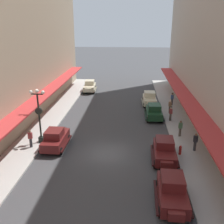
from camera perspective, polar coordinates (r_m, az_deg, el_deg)
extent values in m
plane|color=#424244|center=(23.14, -1.17, -9.13)|extent=(200.00, 200.00, 0.00)
cube|color=#B7B5AD|center=(24.92, -18.78, -7.86)|extent=(3.00, 60.00, 0.15)
cube|color=#B7B5AD|center=(23.65, 17.47, -9.23)|extent=(3.00, 60.00, 0.15)
cube|color=#BF3333|center=(24.03, -20.83, -1.51)|extent=(1.80, 54.00, 0.16)
cube|color=#BF3333|center=(22.60, 19.69, -2.66)|extent=(1.80, 54.00, 0.16)
cube|color=beige|center=(43.19, -4.92, 5.45)|extent=(1.86, 3.97, 0.80)
cube|color=beige|center=(43.26, -4.91, 6.49)|extent=(1.51, 1.76, 0.70)
cube|color=#8C9EA8|center=(43.26, -4.91, 6.49)|extent=(1.44, 1.72, 0.42)
cube|color=beige|center=(41.13, -5.27, 4.80)|extent=(0.95, 0.40, 0.52)
cube|color=#6D6856|center=(43.16, -3.65, 5.03)|extent=(0.39, 3.52, 0.12)
cube|color=#6D6856|center=(43.39, -6.16, 5.03)|extent=(0.39, 3.52, 0.12)
cylinder|color=black|center=(41.88, -4.03, 4.47)|extent=(0.25, 0.69, 0.68)
cylinder|color=black|center=(42.08, -6.22, 4.47)|extent=(0.25, 0.69, 0.68)
cylinder|color=black|center=(44.52, -3.67, 5.36)|extent=(0.25, 0.69, 0.68)
cylinder|color=black|center=(44.70, -5.74, 5.37)|extent=(0.25, 0.69, 0.68)
cube|color=#591919|center=(24.45, -12.26, -6.03)|extent=(1.74, 3.92, 0.80)
cube|color=#591919|center=(23.92, -12.55, -4.66)|extent=(1.46, 1.71, 0.70)
cube|color=#8C9EA8|center=(23.92, -12.55, -4.66)|extent=(1.38, 1.68, 0.42)
cube|color=#591919|center=(26.28, -10.93, -3.98)|extent=(0.94, 0.37, 0.52)
cube|color=black|center=(24.87, -14.31, -6.57)|extent=(0.28, 3.51, 0.12)
cube|color=black|center=(24.33, -10.05, -6.85)|extent=(0.28, 3.51, 0.12)
cylinder|color=black|center=(26.03, -13.04, -5.46)|extent=(0.23, 0.68, 0.68)
cylinder|color=black|center=(25.58, -9.58, -5.66)|extent=(0.23, 0.68, 0.68)
cylinder|color=black|center=(23.72, -15.02, -8.18)|extent=(0.23, 0.68, 0.68)
cylinder|color=black|center=(23.23, -11.23, -8.46)|extent=(0.23, 0.68, 0.68)
cube|color=#591919|center=(17.60, 13.05, -16.98)|extent=(1.82, 3.95, 0.80)
cube|color=#591919|center=(17.38, 13.14, -14.50)|extent=(1.49, 1.74, 0.70)
cube|color=#8C9EA8|center=(17.38, 13.14, -14.50)|extent=(1.42, 1.71, 0.42)
cube|color=#591919|center=(15.91, 13.94, -21.35)|extent=(0.95, 0.39, 0.52)
cube|color=black|center=(17.94, 16.13, -17.78)|extent=(0.34, 3.52, 0.12)
cube|color=black|center=(17.69, 9.76, -17.80)|extent=(0.34, 3.52, 0.12)
cylinder|color=black|center=(16.91, 16.37, -20.77)|extent=(0.24, 0.69, 0.68)
cylinder|color=black|center=(16.69, 10.53, -20.84)|extent=(0.24, 0.69, 0.68)
cylinder|color=black|center=(19.05, 15.00, -15.53)|extent=(0.24, 0.69, 0.68)
cylinder|color=black|center=(18.86, 9.96, -15.51)|extent=(0.24, 0.69, 0.68)
cube|color=#591919|center=(22.25, 11.42, -8.63)|extent=(1.82, 3.95, 0.80)
cube|color=#591919|center=(22.13, 11.49, -6.61)|extent=(1.49, 1.74, 0.70)
cube|color=#8C9EA8|center=(22.13, 11.49, -6.61)|extent=(1.42, 1.71, 0.42)
cube|color=#591919|center=(20.37, 11.91, -11.29)|extent=(0.95, 0.39, 0.52)
cube|color=black|center=(22.51, 13.80, -9.39)|extent=(0.35, 3.52, 0.12)
cube|color=black|center=(22.32, 8.90, -9.30)|extent=(0.35, 3.52, 0.12)
cylinder|color=black|center=(21.35, 13.84, -11.32)|extent=(0.24, 0.69, 0.68)
cylinder|color=black|center=(21.18, 9.43, -11.26)|extent=(0.24, 0.69, 0.68)
cylinder|color=black|center=(23.73, 13.05, -7.99)|extent=(0.24, 0.69, 0.68)
cylinder|color=black|center=(23.57, 9.11, -7.90)|extent=(0.24, 0.69, 0.68)
cube|color=#193D23|center=(31.30, 9.18, -0.14)|extent=(1.73, 3.91, 0.80)
cube|color=#193D23|center=(30.82, 9.29, 1.03)|extent=(1.45, 1.71, 0.70)
cube|color=#8C9EA8|center=(30.82, 9.29, 1.03)|extent=(1.38, 1.68, 0.42)
cube|color=#193D23|center=(33.29, 8.89, 1.16)|extent=(0.94, 0.37, 0.52)
cube|color=black|center=(31.33, 7.42, -0.65)|extent=(0.26, 3.51, 0.12)
cube|color=black|center=(31.51, 10.87, -0.72)|extent=(0.26, 3.51, 0.12)
cylinder|color=black|center=(32.65, 7.54, 0.03)|extent=(0.22, 0.68, 0.68)
cylinder|color=black|center=(32.80, 10.36, -0.04)|extent=(0.22, 0.68, 0.68)
cylinder|color=black|center=(30.09, 7.81, -1.68)|extent=(0.22, 0.68, 0.68)
cylinder|color=black|center=(30.25, 10.87, -1.74)|extent=(0.22, 0.68, 0.68)
cube|color=beige|center=(36.30, 8.24, 2.63)|extent=(1.78, 3.93, 0.80)
cube|color=beige|center=(36.33, 8.27, 3.88)|extent=(1.47, 1.73, 0.70)
cube|color=#8C9EA8|center=(36.33, 8.27, 3.88)|extent=(1.40, 1.69, 0.42)
cube|color=beige|center=(34.25, 8.52, 1.70)|extent=(0.94, 0.38, 0.52)
cube|color=#6D6856|center=(36.48, 9.71, 2.12)|extent=(0.31, 3.51, 0.12)
cube|color=#6D6856|center=(36.32, 6.73, 2.19)|extent=(0.31, 3.51, 0.12)
cylinder|color=black|center=(35.20, 9.69, 1.34)|extent=(0.23, 0.68, 0.68)
cylinder|color=black|center=(35.05, 7.07, 1.40)|extent=(0.23, 0.68, 0.68)
cylinder|color=black|center=(37.79, 9.28, 2.62)|extent=(0.23, 0.68, 0.68)
cylinder|color=black|center=(37.65, 6.83, 2.67)|extent=(0.23, 0.68, 0.68)
cube|color=black|center=(25.75, -15.21, -5.78)|extent=(0.44, 0.44, 0.50)
cylinder|color=black|center=(24.87, -15.68, -0.87)|extent=(0.16, 0.16, 4.20)
cube|color=black|center=(24.25, -16.13, 3.80)|extent=(1.10, 0.10, 0.10)
sphere|color=white|center=(24.41, -17.38, 4.21)|extent=(0.32, 0.32, 0.32)
sphere|color=white|center=(24.02, -14.93, 4.21)|extent=(0.32, 0.32, 0.32)
sphere|color=white|center=(24.18, -16.19, 4.44)|extent=(0.36, 0.36, 0.36)
cylinder|color=black|center=(24.71, -15.79, 0.22)|extent=(0.64, 0.18, 0.64)
cylinder|color=silver|center=(24.80, -15.71, 0.30)|extent=(0.56, 0.02, 0.56)
cylinder|color=#B21E19|center=(23.35, 14.73, -8.16)|extent=(0.24, 0.24, 0.70)
sphere|color=#B21E19|center=(23.18, 14.80, -7.35)|extent=(0.20, 0.20, 0.20)
cylinder|color=#2D2D33|center=(24.30, 17.70, -7.14)|extent=(0.24, 0.24, 0.85)
cube|color=#26262D|center=(24.01, 17.87, -5.62)|extent=(0.36, 0.22, 0.56)
sphere|color=#9E7051|center=(23.85, 17.97, -4.75)|extent=(0.22, 0.22, 0.22)
cylinder|color=#4C4238|center=(26.82, 14.68, -4.29)|extent=(0.24, 0.24, 0.85)
cube|color=#4C724C|center=(26.55, 14.81, -2.89)|extent=(0.36, 0.22, 0.56)
sphere|color=brown|center=(26.41, 14.88, -2.09)|extent=(0.22, 0.22, 0.22)
cylinder|color=#2D2D33|center=(36.54, 13.01, 2.17)|extent=(0.24, 0.24, 0.85)
cube|color=#3F598C|center=(36.34, 13.09, 3.24)|extent=(0.36, 0.22, 0.56)
sphere|color=#9E7051|center=(36.24, 13.14, 3.84)|extent=(0.22, 0.22, 0.22)
cylinder|color=black|center=(36.21, 13.15, 4.03)|extent=(0.28, 0.28, 0.04)
cylinder|color=#2D2D33|center=(24.89, -17.37, -6.45)|extent=(0.24, 0.24, 0.85)
cube|color=maroon|center=(24.61, -17.53, -4.97)|extent=(0.36, 0.22, 0.56)
sphere|color=brown|center=(24.45, -17.62, -4.11)|extent=(0.22, 0.22, 0.22)
cylinder|color=#4C4238|center=(33.31, 12.53, 0.55)|extent=(0.24, 0.24, 0.85)
cube|color=#8C6647|center=(33.10, 12.62, 1.70)|extent=(0.36, 0.22, 0.56)
sphere|color=beige|center=(32.98, 12.67, 2.36)|extent=(0.22, 0.22, 0.22)
cylinder|color=#4C4238|center=(30.70, 12.69, -1.09)|extent=(0.24, 0.24, 0.85)
cube|color=maroon|center=(30.47, 12.79, 0.16)|extent=(0.36, 0.22, 0.56)
sphere|color=beige|center=(30.34, 12.84, 0.87)|extent=(0.22, 0.22, 0.22)
cylinder|color=black|center=(30.31, 12.86, 1.09)|extent=(0.28, 0.28, 0.04)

